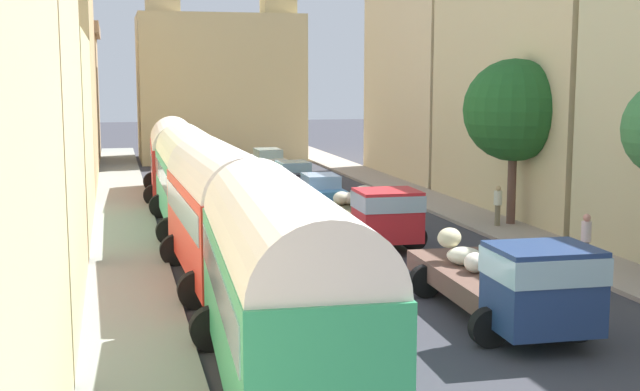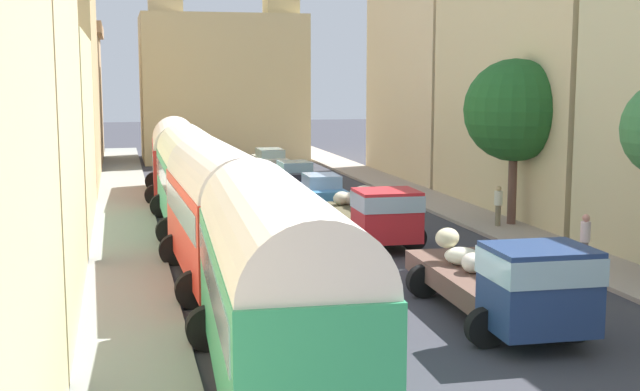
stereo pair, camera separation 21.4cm
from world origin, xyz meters
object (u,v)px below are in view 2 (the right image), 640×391
object	(u,v)px
parked_bus_0	(276,277)
car_5	(219,165)
parked_bus_1	(220,206)
parked_bus_3	(177,155)
parked_bus_2	(193,174)
car_3	(319,271)
cargo_truck_0	(508,280)
car_4	(225,178)
pedestrian_1	(585,239)
pedestrian_0	(498,204)
car_1	(295,176)
cargo_truck_1	(375,213)
car_2	(270,161)
car_0	(322,193)

from	to	relation	value
parked_bus_0	car_5	distance (m)	34.73
parked_bus_1	parked_bus_3	distance (m)	18.00
parked_bus_2	car_3	world-z (taller)	parked_bus_2
cargo_truck_0	car_4	distance (m)	25.88
parked_bus_1	car_5	xyz separation A→B (m)	(2.99, 25.56, -1.52)
car_5	pedestrian_1	size ratio (longest dim) A/B	2.40
parked_bus_0	parked_bus_1	world-z (taller)	parked_bus_0
parked_bus_1	pedestrian_0	distance (m)	13.28
car_1	pedestrian_0	size ratio (longest dim) A/B	2.09
cargo_truck_1	car_2	world-z (taller)	cargo_truck_1
parked_bus_2	car_5	bearing A→B (deg)	79.75
car_3	cargo_truck_0	bearing A→B (deg)	-45.04
parked_bus_0	pedestrian_1	world-z (taller)	parked_bus_0
parked_bus_0	car_4	xyz separation A→B (m)	(2.59, 28.43, -1.56)
car_2	car_0	bearing A→B (deg)	-91.24
parked_bus_0	car_2	bearing A→B (deg)	80.01
car_1	car_5	size ratio (longest dim) A/B	0.83
parked_bus_1	parked_bus_2	size ratio (longest dim) A/B	0.86
car_2	pedestrian_0	xyz separation A→B (m)	(5.40, -21.12, 0.23)
car_3	car_1	bearing A→B (deg)	79.90
car_1	car_4	distance (m)	3.67
car_2	cargo_truck_1	bearing A→B (deg)	-90.66
parked_bus_1	car_3	size ratio (longest dim) A/B	2.27
parked_bus_0	car_5	world-z (taller)	parked_bus_0
parked_bus_3	pedestrian_1	bearing A→B (deg)	-60.11
car_4	car_5	bearing A→B (deg)	86.26
parked_bus_2	pedestrian_1	bearing A→B (deg)	-43.01
cargo_truck_0	car_4	world-z (taller)	cargo_truck_0
parked_bus_2	cargo_truck_0	xyz separation A→B (m)	(6.20, -15.19, -1.02)
parked_bus_0	car_0	world-z (taller)	parked_bus_0
parked_bus_2	pedestrian_1	distance (m)	15.29
parked_bus_1	cargo_truck_0	distance (m)	8.83
car_2	car_5	distance (m)	3.73
cargo_truck_0	car_1	bearing A→B (deg)	89.87
parked_bus_0	parked_bus_3	bearing A→B (deg)	90.00
car_0	car_5	size ratio (longest dim) A/B	0.87
car_0	car_2	xyz separation A→B (m)	(0.32, 14.93, -0.04)
parked_bus_1	car_0	bearing A→B (deg)	63.69
parked_bus_3	car_0	distance (m)	8.46
parked_bus_1	cargo_truck_0	bearing A→B (deg)	-44.95
parked_bus_3	car_4	world-z (taller)	parked_bus_3
parked_bus_2	parked_bus_3	bearing A→B (deg)	90.00
cargo_truck_0	pedestrian_0	xyz separation A→B (m)	(5.56, 12.22, -0.18)
car_0	pedestrian_0	xyz separation A→B (m)	(5.72, -6.20, 0.19)
parked_bus_1	car_5	size ratio (longest dim) A/B	1.94
car_5	pedestrian_0	bearing A→B (deg)	-65.82
car_5	car_1	bearing A→B (deg)	-62.93
pedestrian_0	parked_bus_1	bearing A→B (deg)	-152.87
parked_bus_3	cargo_truck_1	size ratio (longest dim) A/B	1.28
car_0	pedestrian_0	world-z (taller)	pedestrian_0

